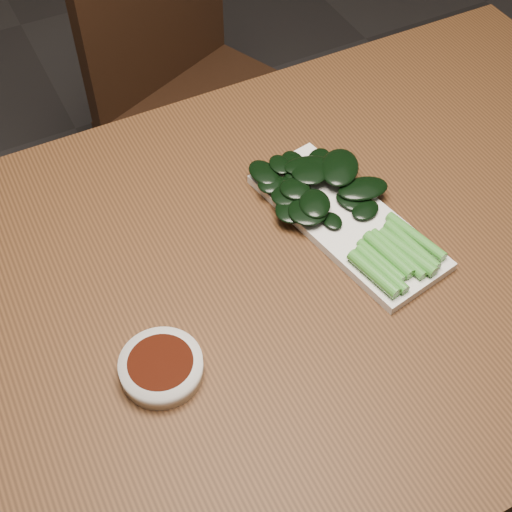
% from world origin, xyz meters
% --- Properties ---
extents(ground, '(6.00, 6.00, 0.00)m').
position_xyz_m(ground, '(0.00, 0.00, 0.00)').
color(ground, '#282626').
rests_on(ground, ground).
extents(table, '(1.40, 0.80, 0.75)m').
position_xyz_m(table, '(0.00, 0.00, 0.68)').
color(table, '#4B2C15').
rests_on(table, ground).
extents(chair_far, '(0.56, 0.56, 0.89)m').
position_xyz_m(chair_far, '(0.20, 0.74, 0.49)').
color(chair_far, black).
rests_on(chair_far, ground).
extents(sauce_bowl, '(0.10, 0.10, 0.03)m').
position_xyz_m(sauce_bowl, '(-0.19, -0.08, 0.76)').
color(sauce_bowl, silver).
rests_on(sauce_bowl, table).
extents(serving_plate, '(0.18, 0.33, 0.01)m').
position_xyz_m(serving_plate, '(0.14, 0.03, 0.76)').
color(serving_plate, silver).
rests_on(serving_plate, table).
extents(gai_lan, '(0.19, 0.31, 0.03)m').
position_xyz_m(gai_lan, '(0.13, 0.06, 0.78)').
color(gai_lan, '#449132').
rests_on(gai_lan, serving_plate).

